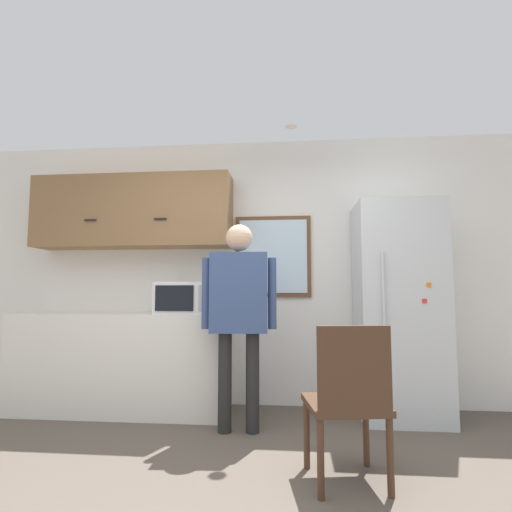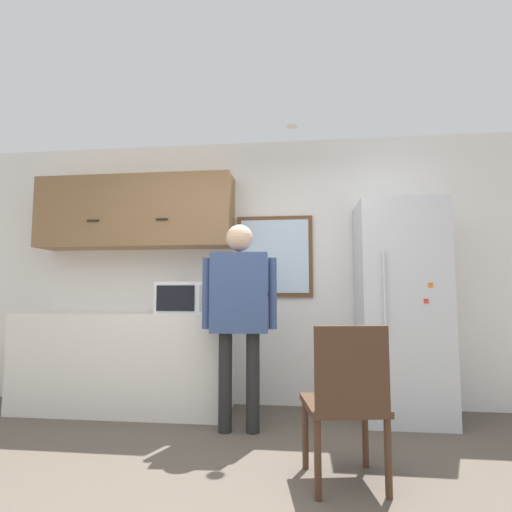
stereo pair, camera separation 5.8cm
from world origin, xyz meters
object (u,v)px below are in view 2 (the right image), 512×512
microwave (186,298)px  chair (346,396)px  refrigerator (401,309)px  person (239,303)px

microwave → chair: (1.33, -1.24, -0.55)m
refrigerator → person: bearing=-161.5°
microwave → refrigerator: (1.97, 0.08, -0.10)m
person → chair: person is taller
refrigerator → chair: bearing=-115.7°
microwave → chair: microwave is taller
microwave → chair: 1.90m
refrigerator → microwave: bearing=-177.6°
microwave → person: bearing=-34.3°
refrigerator → chair: size_ratio=2.08×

